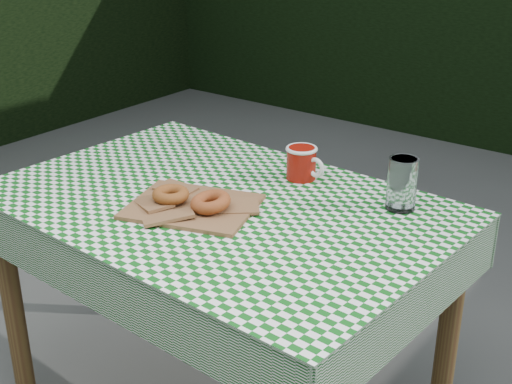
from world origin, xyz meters
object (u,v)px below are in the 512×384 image
at_px(paper_bag, 192,205).
at_px(coffee_mug, 301,163).
at_px(table, 221,321).
at_px(drinking_glass, 402,184).

distance_m(paper_bag, coffee_mug, 0.36).
relative_size(table, paper_bag, 3.77).
distance_m(coffee_mug, drinking_glass, 0.32).
bearing_deg(table, paper_bag, -102.56).
relative_size(table, drinking_glass, 8.66).
height_order(table, coffee_mug, coffee_mug).
relative_size(table, coffee_mug, 7.12).
distance_m(paper_bag, drinking_glass, 0.54).
xyz_separation_m(paper_bag, coffee_mug, (0.11, 0.34, 0.04)).
bearing_deg(coffee_mug, paper_bag, -101.31).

